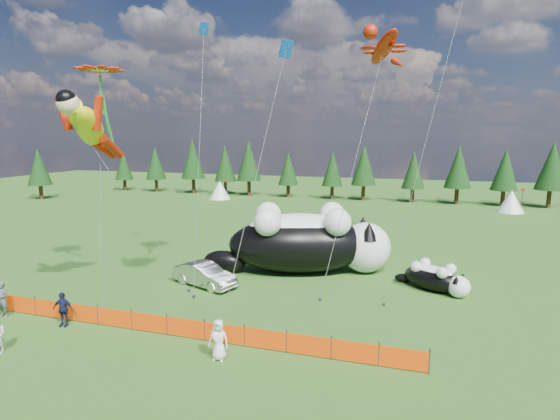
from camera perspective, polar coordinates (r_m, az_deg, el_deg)
name	(u,v)px	position (r m, az deg, el deg)	size (l,w,h in m)	color
ground	(213,314)	(24.60, -8.68, -13.24)	(160.00, 160.00, 0.00)	#133509
safety_fence	(186,328)	(21.97, -12.21, -14.83)	(22.06, 0.06, 1.10)	#262626
tree_line	(343,173)	(66.35, 8.26, 4.79)	(90.00, 4.00, 8.00)	black
festival_tents	(419,198)	(60.92, 17.75, 1.54)	(50.00, 3.20, 2.80)	white
cat_large	(308,240)	(30.74, 3.64, -4.00)	(12.96, 7.41, 4.80)	black
cat_small	(435,278)	(29.01, 19.62, -8.32)	(4.50, 3.39, 1.79)	black
car	(205,275)	(28.68, -9.80, -8.33)	(1.56, 4.48, 1.48)	silver
spectator_a	(2,300)	(27.80, -32.54, -9.84)	(0.71, 0.46, 1.94)	#535458
spectator_c	(63,309)	(25.12, -26.51, -11.51)	(1.04, 0.53, 1.78)	#161A3E
spectator_e	(218,340)	(19.69, -8.04, -16.44)	(0.88, 0.57, 1.80)	white
superhero_kite	(89,127)	(26.13, -23.63, 9.87)	(6.95, 6.17, 12.60)	yellow
gecko_kite	(384,48)	(33.32, 13.41, 19.93)	(5.42, 12.43, 17.99)	#B41E09
flower_kite	(100,72)	(29.02, -22.48, 16.29)	(4.03, 5.67, 13.92)	#B41E09
diamond_kite_a	(204,39)	(31.40, -9.95, 21.19)	(2.15, 6.19, 17.72)	#0B4BAB
diamond_kite_c	(284,60)	(21.37, 0.47, 19.04)	(2.91, 3.64, 14.44)	#0B4BAB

